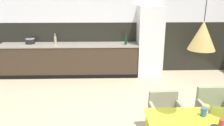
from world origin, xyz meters
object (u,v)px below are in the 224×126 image
at_px(mug_short_terracotta, 204,112).
at_px(bottle_oil_tall, 55,40).
at_px(cooking_pot, 30,41).
at_px(mug_dark_espresso, 206,108).
at_px(armchair_corner_seat, 214,106).
at_px(armchair_near_window, 165,109).
at_px(mug_wide_latte, 223,123).
at_px(pendant_lamp_over_table_near, 203,36).
at_px(bottle_wine_green, 126,40).
at_px(refrigerator_column, 150,41).

bearing_deg(mug_short_terracotta, bottle_oil_tall, 124.83).
bearing_deg(cooking_pot, mug_dark_espresso, -47.02).
bearing_deg(mug_dark_espresso, armchair_corner_seat, 54.63).
relative_size(armchair_corner_seat, cooking_pot, 3.11).
distance_m(armchair_near_window, bottle_oil_tall, 3.82).
height_order(mug_wide_latte, pendant_lamp_over_table_near, pendant_lamp_over_table_near).
height_order(armchair_corner_seat, cooking_pot, cooking_pot).
distance_m(armchair_near_window, bottle_wine_green, 2.92).
xyz_separation_m(cooking_pot, bottle_oil_tall, (0.68, 0.00, 0.04)).
height_order(armchair_near_window, bottle_wine_green, bottle_wine_green).
xyz_separation_m(mug_wide_latte, bottle_oil_tall, (-2.68, 3.94, 0.19)).
height_order(armchair_near_window, armchair_corner_seat, armchair_corner_seat).
bearing_deg(armchair_corner_seat, armchair_near_window, 0.95).
bearing_deg(bottle_oil_tall, bottle_wine_green, -5.04).
relative_size(armchair_corner_seat, mug_dark_espresso, 6.19).
distance_m(armchair_corner_seat, mug_short_terracotta, 0.90).
bearing_deg(mug_short_terracotta, armchair_near_window, 112.69).
distance_m(bottle_wine_green, pendant_lamp_over_table_near, 3.79).
distance_m(refrigerator_column, pendant_lamp_over_table_near, 3.86).
bearing_deg(armchair_near_window, pendant_lamp_over_table_near, 93.11).
xyz_separation_m(mug_dark_espresso, bottle_oil_tall, (-2.65, 3.58, 0.20)).
relative_size(refrigerator_column, cooking_pot, 7.50).
distance_m(mug_wide_latte, cooking_pot, 5.18).
distance_m(armchair_near_window, armchair_corner_seat, 0.77).
height_order(armchair_corner_seat, mug_short_terracotta, mug_short_terracotta).
relative_size(armchair_corner_seat, pendant_lamp_over_table_near, 0.67).
xyz_separation_m(armchair_near_window, cooking_pot, (-2.97, 3.02, 0.47)).
bearing_deg(armchair_near_window, mug_wide_latte, 109.85).
bearing_deg(pendant_lamp_over_table_near, cooking_pot, 128.58).
bearing_deg(refrigerator_column, armchair_near_window, -95.61).
xyz_separation_m(armchair_near_window, bottle_wine_green, (-0.37, 2.85, 0.51)).
height_order(refrigerator_column, armchair_corner_seat, refrigerator_column).
distance_m(mug_short_terracotta, bottle_wine_green, 3.59).
relative_size(mug_wide_latte, pendant_lamp_over_table_near, 0.10).
relative_size(mug_dark_espresso, bottle_oil_tall, 0.46).
relative_size(refrigerator_column, armchair_corner_seat, 2.41).
xyz_separation_m(mug_wide_latte, pendant_lamp_over_table_near, (-0.30, 0.10, 0.98)).
xyz_separation_m(bottle_oil_tall, bottle_wine_green, (1.92, -0.17, 0.00)).
bearing_deg(bottle_wine_green, mug_dark_espresso, -77.86).
relative_size(armchair_corner_seat, bottle_oil_tall, 2.85).
height_order(cooking_pot, pendant_lamp_over_table_near, pendant_lamp_over_table_near).
relative_size(refrigerator_column, bottle_oil_tall, 6.88).
bearing_deg(mug_wide_latte, pendant_lamp_over_table_near, 161.75).
bearing_deg(cooking_pot, refrigerator_column, -1.30).
height_order(refrigerator_column, armchair_near_window, refrigerator_column).
bearing_deg(pendant_lamp_over_table_near, mug_wide_latte, -18.25).
bearing_deg(refrigerator_column, pendant_lamp_over_table_near, -92.99).
distance_m(mug_short_terracotta, cooking_pot, 4.93).
distance_m(armchair_near_window, cooking_pot, 4.26).
relative_size(armchair_near_window, pendant_lamp_over_table_near, 0.62).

